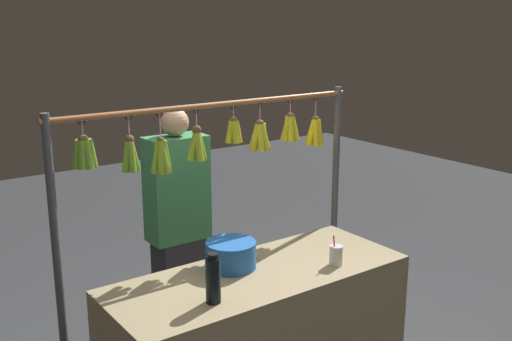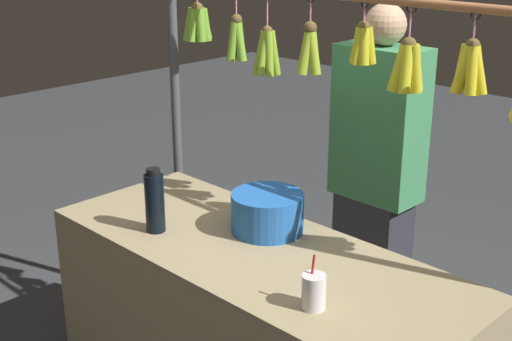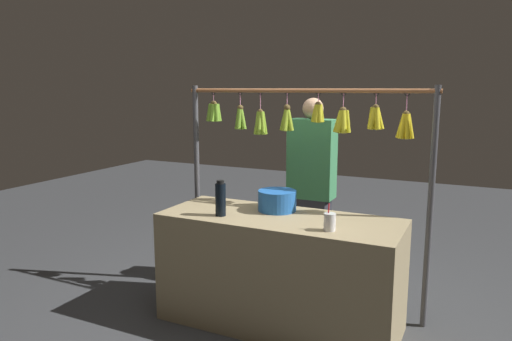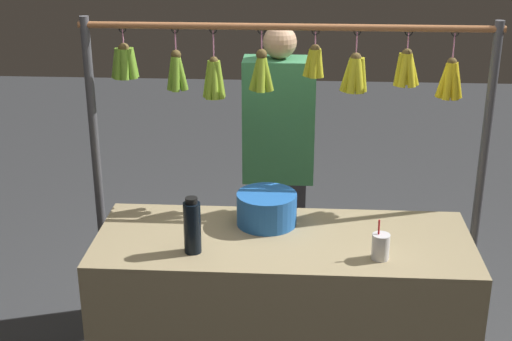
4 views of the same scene
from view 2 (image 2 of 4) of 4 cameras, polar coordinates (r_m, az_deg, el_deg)
The scene contains 5 objects.
display_rack at distance 2.71m, azimuth 6.21°, elevation 5.71°, with size 1.97×0.14×1.72m.
water_bottle at distance 2.70m, azimuth -8.21°, elevation -2.50°, with size 0.07×0.07×0.25m.
blue_bucket at distance 2.69m, azimuth 0.93°, elevation -3.40°, with size 0.28×0.28×0.15m, color blue.
drink_cup at distance 2.19m, azimuth 4.69°, elevation -9.74°, with size 0.08×0.08×0.17m.
vendor_person at distance 3.19m, azimuth 9.64°, elevation -1.53°, with size 0.38×0.21×1.62m.
Camera 2 is at (-1.62, 1.65, 1.94)m, focal length 49.38 mm.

